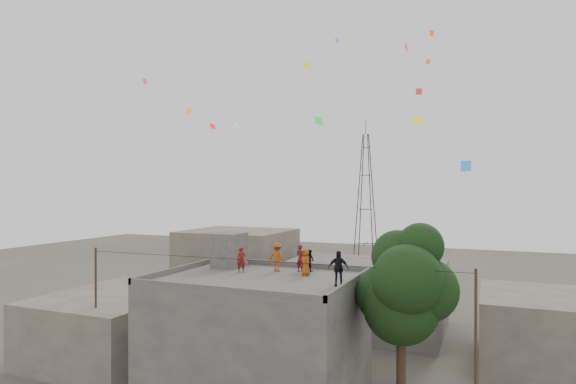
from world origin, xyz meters
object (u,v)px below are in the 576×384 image
stair_head_box (229,250)px  person_dark_adult (338,268)px  tree (405,287)px  person_red_adult (300,258)px  transmission_tower (366,202)px

stair_head_box → person_dark_adult: size_ratio=1.20×
tree → person_dark_adult: tree is taller
tree → person_dark_adult: bearing=-161.7°
person_red_adult → person_dark_adult: size_ratio=0.90×
person_dark_adult → tree: bearing=5.3°
tree → transmission_tower: (-11.37, 39.40, 2.97)m
tree → person_red_adult: 6.42m
stair_head_box → person_dark_adult: 8.17m
person_dark_adult → stair_head_box: bearing=145.6°
transmission_tower → person_red_adult: bearing=-81.9°
stair_head_box → person_red_adult: size_ratio=1.33×
tree → transmission_tower: size_ratio=0.45×
person_dark_adult → transmission_tower: bearing=88.8°
transmission_tower → person_red_adult: transmission_tower is taller
stair_head_box → person_dark_adult: (7.60, -2.98, -0.17)m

